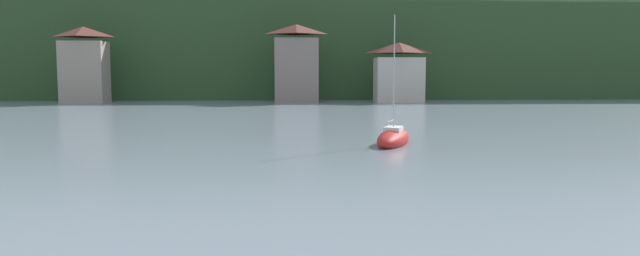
% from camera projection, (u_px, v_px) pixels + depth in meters
% --- Properties ---
extents(wooded_hillside, '(352.00, 59.67, 36.65)m').
position_uv_depth(wooded_hillside, '(404.00, 63.00, 118.99)').
color(wooded_hillside, '#2D4C28').
rests_on(wooded_hillside, ground_plane).
extents(shore_building_west, '(5.94, 4.13, 10.19)m').
position_uv_depth(shore_building_west, '(84.00, 66.00, 75.77)').
color(shore_building_west, gray).
rests_on(shore_building_west, ground_plane).
extents(shore_building_westcentral, '(6.19, 3.99, 10.62)m').
position_uv_depth(shore_building_westcentral, '(296.00, 65.00, 77.31)').
color(shore_building_westcentral, gray).
rests_on(shore_building_westcentral, ground_plane).
extents(shore_building_central, '(6.85, 4.39, 8.22)m').
position_uv_depth(shore_building_central, '(399.00, 73.00, 78.43)').
color(shore_building_central, beige).
rests_on(shore_building_central, ground_plane).
extents(sailboat_far_1, '(3.27, 5.33, 7.48)m').
position_uv_depth(sailboat_far_1, '(393.00, 139.00, 31.69)').
color(sailboat_far_1, red).
rests_on(sailboat_far_1, ground_plane).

